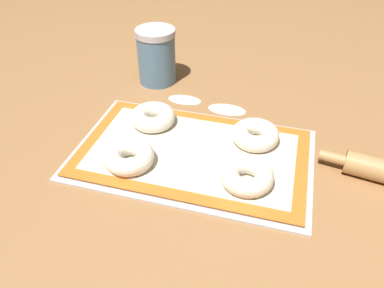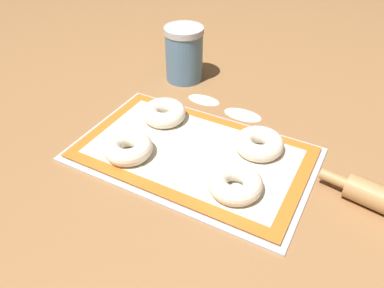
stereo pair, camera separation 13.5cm
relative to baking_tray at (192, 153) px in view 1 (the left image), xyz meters
name	(u,v)px [view 1 (the left image)]	position (x,y,z in m)	size (l,w,h in m)	color
ground_plane	(195,149)	(0.00, 0.02, 0.00)	(2.80, 2.80, 0.00)	olive
baking_tray	(192,153)	(0.00, 0.00, 0.00)	(0.50, 0.31, 0.01)	#B2B5BA
baking_mat	(192,151)	(0.00, 0.00, 0.01)	(0.47, 0.28, 0.00)	orange
bagel_front_left	(129,157)	(-0.11, -0.07, 0.03)	(0.10, 0.10, 0.04)	silver
bagel_front_right	(247,176)	(0.13, -0.07, 0.03)	(0.10, 0.10, 0.04)	silver
bagel_back_left	(153,117)	(-0.11, 0.07, 0.03)	(0.10, 0.10, 0.04)	silver
bagel_back_right	(255,135)	(0.12, 0.07, 0.03)	(0.10, 0.10, 0.04)	silver
flour_canister	(157,56)	(-0.18, 0.29, 0.07)	(0.11, 0.11, 0.15)	slate
flour_patch_near	(227,109)	(0.04, 0.19, 0.00)	(0.09, 0.05, 0.00)	white
flour_patch_far	(185,99)	(-0.08, 0.21, 0.00)	(0.09, 0.05, 0.00)	white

